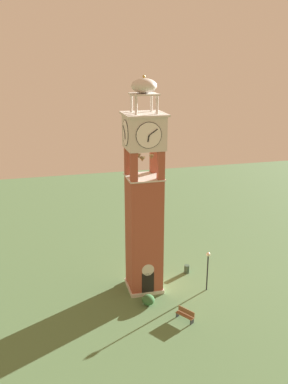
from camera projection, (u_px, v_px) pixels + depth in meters
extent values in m
plane|color=#517547|center=(144.00, 287.00, 38.71)|extent=(80.00, 80.00, 0.00)
cube|color=#9E4C38|center=(144.00, 235.00, 37.07)|extent=(2.83, 2.83, 10.53)
cube|color=beige|center=(144.00, 286.00, 38.66)|extent=(3.03, 3.03, 0.35)
cube|color=black|center=(148.00, 284.00, 37.04)|extent=(1.10, 0.04, 2.20)
cylinder|color=beige|center=(148.00, 270.00, 36.60)|extent=(1.10, 0.04, 1.10)
cube|color=#9E4C38|center=(134.00, 168.00, 33.72)|extent=(0.56, 0.56, 2.52)
cube|color=#9E4C38|center=(161.00, 166.00, 34.25)|extent=(0.56, 0.56, 2.52)
cube|color=#9E4C38|center=(128.00, 161.00, 35.81)|extent=(0.56, 0.56, 2.52)
cube|color=#9E4C38|center=(153.00, 159.00, 36.34)|extent=(0.56, 0.56, 2.52)
cube|color=beige|center=(144.00, 177.00, 35.40)|extent=(2.99, 2.99, 0.12)
cone|color=brown|center=(151.00, 157.00, 34.99)|extent=(0.41, 0.41, 0.41)
cone|color=brown|center=(139.00, 156.00, 35.31)|extent=(0.37, 0.37, 0.39)
cone|color=brown|center=(142.00, 159.00, 34.29)|extent=(0.53, 0.53, 0.39)
cube|color=beige|center=(144.00, 132.00, 34.21)|extent=(3.07, 3.07, 2.75)
cylinder|color=white|center=(149.00, 135.00, 32.78)|extent=(2.09, 0.05, 2.09)
torus|color=black|center=(149.00, 135.00, 32.78)|extent=(2.11, 0.06, 2.11)
cube|color=black|center=(148.00, 139.00, 32.79)|extent=(0.18, 0.03, 0.53)
cube|color=black|center=(153.00, 132.00, 32.73)|extent=(0.72, 0.03, 0.52)
cylinder|color=white|center=(140.00, 129.00, 35.64)|extent=(2.09, 0.05, 2.09)
torus|color=black|center=(140.00, 129.00, 35.64)|extent=(2.11, 0.06, 2.11)
cube|color=black|center=(139.00, 132.00, 35.76)|extent=(0.18, 0.03, 0.53)
cube|color=black|center=(143.00, 126.00, 35.70)|extent=(0.72, 0.03, 0.52)
cylinder|color=white|center=(125.00, 133.00, 33.85)|extent=(0.05, 2.09, 2.09)
torus|color=black|center=(125.00, 133.00, 33.85)|extent=(0.06, 2.11, 2.11)
cube|color=black|center=(125.00, 136.00, 33.87)|extent=(0.03, 0.18, 0.53)
cube|color=black|center=(124.00, 129.00, 34.07)|extent=(0.03, 0.72, 0.52)
cylinder|color=white|center=(162.00, 131.00, 34.57)|extent=(0.05, 2.09, 2.09)
torus|color=black|center=(162.00, 131.00, 34.57)|extent=(0.06, 2.11, 2.11)
cube|color=black|center=(163.00, 134.00, 34.62)|extent=(0.03, 0.18, 0.53)
cube|color=black|center=(162.00, 128.00, 34.83)|extent=(0.03, 0.72, 0.52)
cube|color=beige|center=(144.00, 114.00, 33.75)|extent=(3.43, 3.43, 0.16)
cylinder|color=beige|center=(136.00, 105.00, 32.53)|extent=(0.22, 0.22, 1.43)
cylinder|color=beige|center=(157.00, 105.00, 32.93)|extent=(0.22, 0.22, 1.43)
cylinder|color=beige|center=(131.00, 103.00, 34.09)|extent=(0.22, 0.22, 1.43)
cylinder|color=beige|center=(151.00, 103.00, 34.48)|extent=(0.22, 0.22, 1.43)
cube|color=beige|center=(144.00, 94.00, 33.26)|extent=(2.13, 2.13, 0.12)
ellipsoid|color=beige|center=(144.00, 86.00, 33.06)|extent=(2.05, 2.05, 1.16)
sphere|color=#B79338|center=(144.00, 77.00, 32.85)|extent=(0.24, 0.24, 0.24)
cube|color=brown|center=(185.00, 315.00, 33.81)|extent=(1.24, 1.58, 0.06)
cube|color=brown|center=(186.00, 311.00, 33.85)|extent=(0.92, 1.37, 0.44)
cube|color=#2D2D33|center=(192.00, 321.00, 33.42)|extent=(0.38, 0.28, 0.42)
cube|color=#2D2D33|center=(178.00, 314.00, 34.35)|extent=(0.38, 0.28, 0.42)
cylinder|color=black|center=(207.00, 273.00, 37.79)|extent=(0.12, 0.12, 3.40)
sphere|color=#F9EFCC|center=(208.00, 254.00, 37.21)|extent=(0.36, 0.36, 0.36)
cylinder|color=#38513D|center=(187.00, 269.00, 41.20)|extent=(0.52, 0.52, 0.80)
ellipsoid|color=#336638|center=(148.00, 300.00, 35.91)|extent=(1.07, 1.07, 0.92)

